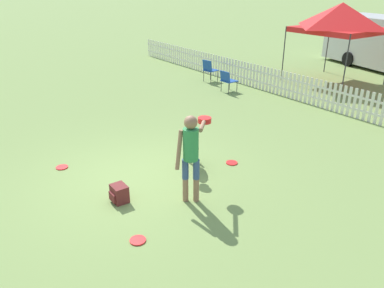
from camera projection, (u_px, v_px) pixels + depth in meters
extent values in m
plane|color=olive|center=(137.00, 178.00, 7.90)|extent=(240.00, 240.00, 0.00)
cylinder|color=#8C664C|center=(185.00, 190.00, 6.99)|extent=(0.11, 0.11, 0.48)
cylinder|color=#334C7A|center=(185.00, 169.00, 6.82)|extent=(0.12, 0.12, 0.39)
cylinder|color=#8C664C|center=(196.00, 190.00, 6.99)|extent=(0.11, 0.11, 0.48)
cylinder|color=#334C7A|center=(196.00, 169.00, 6.82)|extent=(0.12, 0.12, 0.39)
cylinder|color=#2D8447|center=(191.00, 144.00, 6.62)|extent=(0.39, 0.39, 0.60)
sphere|color=#8C664C|center=(191.00, 122.00, 6.45)|extent=(0.24, 0.24, 0.24)
cylinder|color=#8C664C|center=(179.00, 150.00, 6.61)|extent=(0.14, 0.22, 0.72)
cylinder|color=#8C664C|center=(203.00, 125.00, 6.85)|extent=(0.58, 0.55, 0.14)
cylinder|color=red|center=(205.00, 122.00, 7.21)|extent=(0.26, 0.26, 0.02)
cylinder|color=red|center=(205.00, 121.00, 7.19)|extent=(0.26, 0.26, 0.02)
cylinder|color=red|center=(205.00, 119.00, 7.18)|extent=(0.26, 0.26, 0.02)
cylinder|color=red|center=(205.00, 118.00, 7.17)|extent=(0.26, 0.26, 0.02)
ellipsoid|color=black|center=(193.00, 149.00, 8.16)|extent=(0.68, 0.60, 0.44)
ellipsoid|color=silver|center=(193.00, 151.00, 8.18)|extent=(0.36, 0.32, 0.21)
sphere|color=black|center=(192.00, 150.00, 7.75)|extent=(0.19, 0.19, 0.19)
cone|color=black|center=(192.00, 150.00, 7.66)|extent=(0.19, 0.18, 0.14)
cylinder|color=red|center=(192.00, 150.00, 7.66)|extent=(0.25, 0.28, 0.25)
cone|color=black|center=(195.00, 146.00, 7.75)|extent=(0.06, 0.06, 0.08)
cone|color=black|center=(190.00, 146.00, 7.75)|extent=(0.06, 0.06, 0.08)
cylinder|color=silver|center=(197.00, 155.00, 8.53)|extent=(0.06, 0.06, 0.35)
cylinder|color=silver|center=(189.00, 155.00, 8.53)|extent=(0.06, 0.06, 0.35)
cylinder|color=silver|center=(196.00, 154.00, 7.99)|extent=(0.17, 0.14, 0.28)
cylinder|color=silver|center=(188.00, 154.00, 7.99)|extent=(0.17, 0.14, 0.28)
cone|color=black|center=(193.00, 144.00, 8.58)|extent=(0.27, 0.22, 0.20)
cylinder|color=red|center=(62.00, 167.00, 8.33)|extent=(0.26, 0.26, 0.02)
cylinder|color=red|center=(232.00, 163.00, 8.54)|extent=(0.26, 0.26, 0.02)
cylinder|color=red|center=(138.00, 240.00, 5.98)|extent=(0.26, 0.26, 0.02)
cube|color=maroon|center=(120.00, 193.00, 7.00)|extent=(0.33, 0.26, 0.33)
cube|color=maroon|center=(112.00, 197.00, 6.94)|extent=(0.23, 0.04, 0.17)
cube|color=silver|center=(343.00, 106.00, 11.61)|extent=(24.67, 0.04, 0.06)
cube|color=silver|center=(345.00, 94.00, 11.46)|extent=(24.67, 0.04, 0.06)
cube|color=silver|center=(149.00, 48.00, 20.69)|extent=(0.09, 0.02, 0.90)
cube|color=silver|center=(150.00, 48.00, 20.56)|extent=(0.09, 0.02, 0.90)
cube|color=silver|center=(152.00, 48.00, 20.42)|extent=(0.09, 0.02, 0.90)
cube|color=silver|center=(154.00, 49.00, 20.29)|extent=(0.09, 0.02, 0.90)
cube|color=silver|center=(155.00, 49.00, 20.15)|extent=(0.09, 0.02, 0.90)
cube|color=silver|center=(157.00, 50.00, 20.02)|extent=(0.09, 0.02, 0.90)
cube|color=silver|center=(159.00, 50.00, 19.88)|extent=(0.09, 0.02, 0.90)
cube|color=silver|center=(161.00, 51.00, 19.75)|extent=(0.09, 0.02, 0.90)
cube|color=silver|center=(162.00, 51.00, 19.61)|extent=(0.09, 0.02, 0.90)
cube|color=silver|center=(164.00, 52.00, 19.48)|extent=(0.09, 0.02, 0.90)
cube|color=silver|center=(166.00, 52.00, 19.34)|extent=(0.09, 0.02, 0.90)
cube|color=silver|center=(168.00, 53.00, 19.21)|extent=(0.09, 0.02, 0.90)
cube|color=silver|center=(170.00, 53.00, 19.08)|extent=(0.09, 0.02, 0.90)
cube|color=silver|center=(172.00, 54.00, 18.94)|extent=(0.09, 0.02, 0.90)
cube|color=silver|center=(173.00, 54.00, 18.81)|extent=(0.09, 0.02, 0.90)
cube|color=silver|center=(175.00, 55.00, 18.67)|extent=(0.09, 0.02, 0.90)
cube|color=silver|center=(177.00, 55.00, 18.54)|extent=(0.09, 0.02, 0.90)
cube|color=silver|center=(179.00, 56.00, 18.40)|extent=(0.09, 0.02, 0.90)
cube|color=silver|center=(181.00, 56.00, 18.27)|extent=(0.09, 0.02, 0.90)
cube|color=silver|center=(184.00, 57.00, 18.13)|extent=(0.09, 0.02, 0.90)
cube|color=silver|center=(186.00, 57.00, 18.00)|extent=(0.09, 0.02, 0.90)
cube|color=silver|center=(188.00, 58.00, 17.86)|extent=(0.09, 0.02, 0.90)
cube|color=silver|center=(190.00, 59.00, 17.73)|extent=(0.09, 0.02, 0.90)
cube|color=silver|center=(192.00, 59.00, 17.59)|extent=(0.09, 0.02, 0.90)
cube|color=silver|center=(194.00, 60.00, 17.46)|extent=(0.09, 0.02, 0.90)
cube|color=silver|center=(197.00, 60.00, 17.33)|extent=(0.09, 0.02, 0.90)
cube|color=silver|center=(199.00, 61.00, 17.19)|extent=(0.09, 0.02, 0.90)
cube|color=silver|center=(201.00, 62.00, 17.06)|extent=(0.09, 0.02, 0.90)
cube|color=silver|center=(204.00, 62.00, 16.92)|extent=(0.09, 0.02, 0.90)
cube|color=silver|center=(206.00, 63.00, 16.79)|extent=(0.09, 0.02, 0.90)
cube|color=silver|center=(208.00, 64.00, 16.65)|extent=(0.09, 0.02, 0.90)
cube|color=silver|center=(211.00, 64.00, 16.52)|extent=(0.09, 0.02, 0.90)
cube|color=silver|center=(213.00, 65.00, 16.38)|extent=(0.09, 0.02, 0.90)
cube|color=silver|center=(216.00, 66.00, 16.25)|extent=(0.09, 0.02, 0.90)
cube|color=silver|center=(219.00, 66.00, 16.11)|extent=(0.09, 0.02, 0.90)
cube|color=silver|center=(221.00, 67.00, 15.98)|extent=(0.09, 0.02, 0.90)
cube|color=silver|center=(224.00, 68.00, 15.84)|extent=(0.09, 0.02, 0.90)
cube|color=silver|center=(227.00, 69.00, 15.71)|extent=(0.09, 0.02, 0.90)
cube|color=silver|center=(230.00, 69.00, 15.57)|extent=(0.09, 0.02, 0.90)
cube|color=silver|center=(232.00, 70.00, 15.44)|extent=(0.09, 0.02, 0.90)
cube|color=silver|center=(235.00, 71.00, 15.31)|extent=(0.09, 0.02, 0.90)
cube|color=silver|center=(238.00, 72.00, 15.17)|extent=(0.09, 0.02, 0.90)
cube|color=silver|center=(241.00, 72.00, 15.04)|extent=(0.09, 0.02, 0.90)
cube|color=silver|center=(244.00, 73.00, 14.90)|extent=(0.09, 0.02, 0.90)
cube|color=silver|center=(247.00, 74.00, 14.77)|extent=(0.09, 0.02, 0.90)
cube|color=silver|center=(251.00, 75.00, 14.63)|extent=(0.09, 0.02, 0.90)
cube|color=silver|center=(254.00, 76.00, 14.50)|extent=(0.09, 0.02, 0.90)
cube|color=silver|center=(257.00, 77.00, 14.36)|extent=(0.09, 0.02, 0.90)
cube|color=silver|center=(260.00, 78.00, 14.23)|extent=(0.09, 0.02, 0.90)
cube|color=silver|center=(264.00, 79.00, 14.09)|extent=(0.09, 0.02, 0.90)
cube|color=silver|center=(267.00, 79.00, 13.96)|extent=(0.09, 0.02, 0.90)
cube|color=silver|center=(271.00, 80.00, 13.82)|extent=(0.09, 0.02, 0.90)
cube|color=silver|center=(275.00, 81.00, 13.69)|extent=(0.09, 0.02, 0.90)
cube|color=silver|center=(278.00, 82.00, 13.56)|extent=(0.09, 0.02, 0.90)
cube|color=silver|center=(282.00, 83.00, 13.42)|extent=(0.09, 0.02, 0.90)
cube|color=silver|center=(286.00, 84.00, 13.29)|extent=(0.09, 0.02, 0.90)
cube|color=silver|center=(290.00, 85.00, 13.15)|extent=(0.09, 0.02, 0.90)
cube|color=silver|center=(294.00, 87.00, 13.02)|extent=(0.09, 0.02, 0.90)
cube|color=silver|center=(298.00, 88.00, 12.88)|extent=(0.09, 0.02, 0.90)
cube|color=silver|center=(302.00, 89.00, 12.75)|extent=(0.09, 0.02, 0.90)
cube|color=silver|center=(306.00, 90.00, 12.61)|extent=(0.09, 0.02, 0.90)
cube|color=silver|center=(311.00, 91.00, 12.48)|extent=(0.09, 0.02, 0.90)
cube|color=silver|center=(315.00, 92.00, 12.34)|extent=(0.09, 0.02, 0.90)
cube|color=silver|center=(320.00, 94.00, 12.21)|extent=(0.09, 0.02, 0.90)
cube|color=silver|center=(324.00, 95.00, 12.07)|extent=(0.09, 0.02, 0.90)
cube|color=silver|center=(329.00, 96.00, 11.94)|extent=(0.09, 0.02, 0.90)
cube|color=silver|center=(334.00, 97.00, 11.80)|extent=(0.09, 0.02, 0.90)
cube|color=silver|center=(339.00, 99.00, 11.67)|extent=(0.09, 0.02, 0.90)
cube|color=silver|center=(344.00, 100.00, 11.54)|extent=(0.09, 0.02, 0.90)
cube|color=silver|center=(349.00, 101.00, 11.40)|extent=(0.09, 0.02, 0.90)
cube|color=silver|center=(354.00, 103.00, 11.27)|extent=(0.09, 0.02, 0.90)
cube|color=silver|center=(360.00, 104.00, 11.13)|extent=(0.09, 0.02, 0.90)
cube|color=silver|center=(365.00, 106.00, 11.00)|extent=(0.09, 0.02, 0.90)
cube|color=silver|center=(371.00, 107.00, 10.86)|extent=(0.09, 0.02, 0.90)
cube|color=silver|center=(377.00, 109.00, 10.73)|extent=(0.09, 0.02, 0.90)
cube|color=silver|center=(383.00, 111.00, 10.59)|extent=(0.09, 0.02, 0.90)
cylinder|color=#333338|center=(218.00, 76.00, 15.44)|extent=(0.02, 0.02, 0.46)
cylinder|color=#333338|center=(210.00, 74.00, 15.71)|extent=(0.02, 0.02, 0.46)
cylinder|color=#333338|center=(211.00, 78.00, 15.18)|extent=(0.02, 0.02, 0.46)
cylinder|color=#333338|center=(204.00, 76.00, 15.45)|extent=(0.02, 0.02, 0.46)
cube|color=#1E4799|center=(211.00, 70.00, 15.35)|extent=(0.55, 0.55, 0.03)
cube|color=#1E4799|center=(207.00, 66.00, 15.12)|extent=(0.49, 0.16, 0.44)
cylinder|color=#333338|center=(237.00, 87.00, 13.98)|extent=(0.02, 0.02, 0.41)
cylinder|color=#333338|center=(229.00, 84.00, 14.29)|extent=(0.02, 0.02, 0.41)
cylinder|color=#333338|center=(229.00, 88.00, 13.75)|extent=(0.02, 0.02, 0.41)
cylinder|color=#333338|center=(221.00, 86.00, 14.05)|extent=(0.02, 0.02, 0.41)
cube|color=#1E4799|center=(229.00, 81.00, 13.94)|extent=(0.51, 0.51, 0.03)
cube|color=#1E4799|center=(225.00, 77.00, 13.74)|extent=(0.49, 0.10, 0.39)
cylinder|color=#333338|center=(284.00, 54.00, 15.25)|extent=(0.04, 0.04, 2.18)
cylinder|color=#333338|center=(346.00, 66.00, 13.11)|extent=(0.04, 0.04, 2.18)
cylinder|color=#333338|center=(327.00, 48.00, 16.76)|extent=(0.04, 0.04, 2.18)
cube|color=red|center=(339.00, 30.00, 14.54)|extent=(2.85, 2.85, 0.20)
pyramid|color=red|center=(341.00, 15.00, 14.32)|extent=(2.85, 2.85, 0.91)
cube|color=#B7B7B7|center=(381.00, 41.00, 17.70)|extent=(5.58, 3.56, 2.15)
cylinder|color=black|center=(348.00, 59.00, 18.20)|extent=(0.70, 0.34, 0.68)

